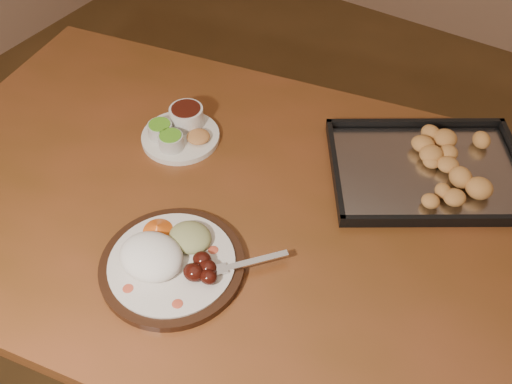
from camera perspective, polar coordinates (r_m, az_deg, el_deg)
The scene contains 5 objects.
ground at distance 1.86m, azimuth 2.41°, elevation -14.12°, with size 4.00×4.00×0.00m, color brown.
dining_table at distance 1.25m, azimuth -0.98°, elevation -4.38°, with size 1.64×1.17×0.75m.
dinner_plate at distance 1.08m, azimuth -8.70°, elevation -6.68°, with size 0.31×0.27×0.06m.
condiment_saucer at distance 1.32m, azimuth -7.61°, elevation 6.13°, with size 0.18×0.18×0.06m.
baking_tray at distance 1.29m, azimuth 16.78°, elevation 2.25°, with size 0.51×0.48×0.04m.
Camera 1 is at (0.43, -0.79, 1.63)m, focal length 40.00 mm.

